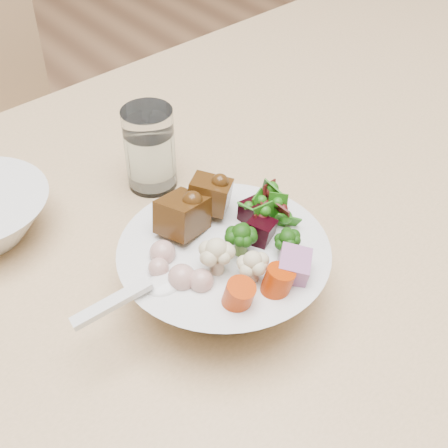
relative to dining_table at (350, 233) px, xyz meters
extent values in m
cube|color=tan|center=(0.00, 0.00, 0.06)|extent=(1.64, 0.97, 0.04)
cylinder|color=tan|center=(0.70, 0.40, -0.32)|extent=(0.06, 0.06, 0.71)
cube|color=tan|center=(-0.21, 0.57, -0.24)|extent=(0.48, 0.48, 0.04)
cylinder|color=tan|center=(-0.33, 0.36, -0.47)|extent=(0.03, 0.03, 0.41)
cylinder|color=tan|center=(0.00, 0.44, -0.47)|extent=(0.03, 0.03, 0.41)
cylinder|color=tan|center=(-0.08, 0.77, -0.47)|extent=(0.03, 0.03, 0.41)
sphere|color=#123208|center=(-0.23, -0.05, 0.15)|extent=(0.03, 0.03, 0.03)
sphere|color=beige|center=(-0.26, -0.05, 0.15)|extent=(0.04, 0.04, 0.04)
cube|color=black|center=(-0.19, -0.02, 0.14)|extent=(0.03, 0.03, 0.02)
cube|color=#965A8B|center=(-0.21, -0.10, 0.14)|extent=(0.04, 0.05, 0.03)
cylinder|color=#C73505|center=(-0.27, -0.09, 0.14)|extent=(0.03, 0.03, 0.03)
sphere|color=tan|center=(-0.29, -0.04, 0.14)|extent=(0.02, 0.02, 0.02)
ellipsoid|color=silver|center=(-0.31, -0.03, 0.13)|extent=(0.04, 0.04, 0.01)
cube|color=silver|center=(-0.36, -0.03, 0.14)|extent=(0.08, 0.02, 0.02)
cylinder|color=white|center=(-0.19, 0.16, 0.13)|extent=(0.06, 0.06, 0.10)
cylinder|color=white|center=(-0.19, 0.16, 0.11)|extent=(0.05, 0.05, 0.07)
camera|label=1|loc=(-0.50, -0.36, 0.54)|focal=50.00mm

